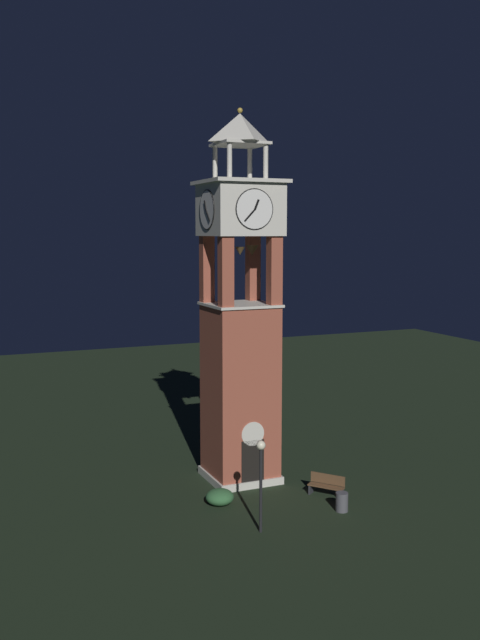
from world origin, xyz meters
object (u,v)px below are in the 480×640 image
lamp_post (261,468)px  trash_bin (342,502)px  park_bench (327,485)px  clock_tower (240,332)px

lamp_post → trash_bin: lamp_post is taller
lamp_post → trash_bin: (3.99, 0.56, -2.15)m
park_bench → trash_bin: (-0.30, -1.78, -0.08)m
clock_tower → lamp_post: clock_tower is taller
clock_tower → trash_bin: (2.33, -5.34, -6.60)m
park_bench → trash_bin: park_bench is taller
clock_tower → park_bench: size_ratio=11.14×
park_bench → lamp_post: bearing=-151.4°
clock_tower → trash_bin: 8.80m
trash_bin → park_bench: bearing=80.4°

